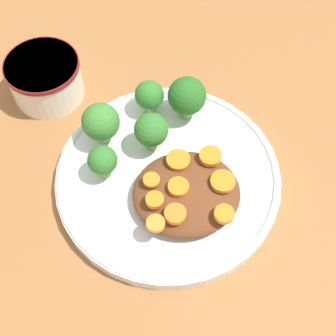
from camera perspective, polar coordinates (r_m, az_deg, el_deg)
ground_plane at (r=0.55m, az=0.00°, el=-1.70°), size 4.00×4.00×0.00m
plate at (r=0.54m, az=0.00°, el=-1.12°), size 0.26×0.26×0.02m
dip_bowl at (r=0.63m, az=-14.77°, el=10.68°), size 0.09×0.09×0.06m
stew_mound at (r=0.51m, az=2.26°, el=-3.08°), size 0.11×0.12×0.03m
broccoli_floret_0 at (r=0.53m, az=-2.06°, el=4.61°), size 0.04×0.04×0.05m
broccoli_floret_1 at (r=0.56m, az=2.32°, el=8.69°), size 0.05×0.05×0.06m
broccoli_floret_2 at (r=0.54m, az=-8.20°, el=5.52°), size 0.04×0.04×0.06m
broccoli_floret_3 at (r=0.52m, az=-7.98°, el=0.85°), size 0.03×0.03×0.05m
broccoli_floret_4 at (r=0.57m, az=-2.28°, el=8.76°), size 0.04×0.04×0.05m
carrot_slice_0 at (r=0.49m, az=1.27°, el=-2.33°), size 0.02×0.02×0.01m
carrot_slice_1 at (r=0.49m, az=-1.62°, el=-3.91°), size 0.02×0.02×0.01m
carrot_slice_2 at (r=0.48m, az=1.03°, el=-5.60°), size 0.02×0.02×0.01m
carrot_slice_3 at (r=0.50m, az=-2.02°, el=-1.47°), size 0.02×0.02×0.00m
carrot_slice_4 at (r=0.50m, az=6.69°, el=-1.63°), size 0.03×0.03×0.01m
carrot_slice_5 at (r=0.51m, az=1.23°, el=1.28°), size 0.03×0.03×0.00m
carrot_slice_6 at (r=0.52m, az=5.21°, el=1.37°), size 0.03×0.03×0.01m
carrot_slice_7 at (r=0.48m, az=6.86°, el=-5.59°), size 0.02×0.02×0.01m
carrot_slice_8 at (r=0.48m, az=-1.51°, el=-6.77°), size 0.02×0.02×0.01m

